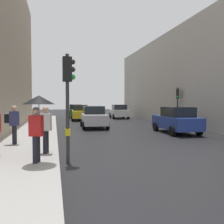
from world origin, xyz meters
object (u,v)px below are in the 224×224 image
object	(u,v)px
pedestrian_with_black_backpack	(45,127)
car_blue_van	(176,120)
car_silver_hatchback	(94,117)
pedestrian_with_umbrella	(38,110)
pedestrian_with_grey_backpack	(13,122)
traffic_light_near_left	(68,88)
car_green_estate	(75,111)
car_white_compact	(119,112)
traffic_light_mid_street	(178,100)
car_yellow_taxi	(80,113)

from	to	relation	value
pedestrian_with_black_backpack	car_blue_van	bearing A→B (deg)	31.96
car_silver_hatchback	pedestrian_with_umbrella	world-z (taller)	pedestrian_with_umbrella
car_blue_van	pedestrian_with_grey_backpack	size ratio (longest dim) A/B	2.41
traffic_light_near_left	pedestrian_with_black_backpack	world-z (taller)	traffic_light_near_left
car_green_estate	car_white_compact	bearing A→B (deg)	-34.63
car_green_estate	pedestrian_with_umbrella	size ratio (longest dim) A/B	2.01
traffic_light_near_left	car_white_compact	bearing A→B (deg)	70.30
car_white_compact	traffic_light_mid_street	bearing A→B (deg)	-78.50
car_green_estate	car_blue_van	distance (m)	19.28
car_silver_hatchback	car_blue_van	world-z (taller)	same
car_silver_hatchback	car_green_estate	distance (m)	13.94
traffic_light_mid_street	car_white_compact	xyz separation A→B (m)	(-2.22, 10.91, -1.42)
car_silver_hatchback	car_white_compact	size ratio (longest dim) A/B	0.99
car_silver_hatchback	car_green_estate	bearing A→B (deg)	91.17
traffic_light_mid_street	pedestrian_with_grey_backpack	distance (m)	13.97
car_silver_hatchback	car_yellow_taxi	size ratio (longest dim) A/B	0.99
car_silver_hatchback	pedestrian_with_black_backpack	size ratio (longest dim) A/B	2.42
car_yellow_taxi	pedestrian_with_black_backpack	world-z (taller)	pedestrian_with_black_backpack
pedestrian_with_grey_backpack	car_green_estate	bearing A→B (deg)	77.77
traffic_light_mid_street	car_blue_van	bearing A→B (deg)	-119.61
car_yellow_taxi	pedestrian_with_umbrella	bearing A→B (deg)	-99.76
traffic_light_mid_street	pedestrian_with_grey_backpack	size ratio (longest dim) A/B	1.88
traffic_light_mid_street	car_yellow_taxi	distance (m)	11.70
pedestrian_with_umbrella	car_silver_hatchback	bearing A→B (deg)	72.26
pedestrian_with_black_backpack	traffic_light_near_left	bearing A→B (deg)	-49.27
traffic_light_near_left	pedestrian_with_umbrella	distance (m)	1.30
car_white_compact	pedestrian_with_grey_backpack	world-z (taller)	pedestrian_with_grey_backpack
car_yellow_taxi	car_green_estate	bearing A→B (deg)	90.68
traffic_light_near_left	pedestrian_with_umbrella	world-z (taller)	traffic_light_near_left
pedestrian_with_umbrella	car_blue_van	bearing A→B (deg)	38.05
traffic_light_near_left	car_silver_hatchback	size ratio (longest dim) A/B	0.87
traffic_light_mid_street	car_green_estate	xyz separation A→B (m)	(-7.44, 14.51, -1.42)
pedestrian_with_black_backpack	pedestrian_with_grey_backpack	size ratio (longest dim) A/B	1.00
car_green_estate	car_yellow_taxi	distance (m)	5.53
pedestrian_with_black_backpack	pedestrian_with_grey_backpack	distance (m)	2.76
car_green_estate	car_yellow_taxi	world-z (taller)	same
car_blue_van	pedestrian_with_black_backpack	distance (m)	9.78
car_yellow_taxi	traffic_light_near_left	bearing A→B (deg)	-97.16
car_green_estate	car_yellow_taxi	xyz separation A→B (m)	(0.07, -5.53, 0.00)
car_silver_hatchback	car_white_compact	distance (m)	11.45
car_blue_van	pedestrian_with_black_backpack	size ratio (longest dim) A/B	2.41
traffic_light_near_left	car_yellow_taxi	size ratio (longest dim) A/B	0.86
car_white_compact	car_yellow_taxi	size ratio (longest dim) A/B	1.00
traffic_light_near_left	car_green_estate	xyz separation A→B (m)	(2.35, 24.73, -1.70)
pedestrian_with_umbrella	pedestrian_with_black_backpack	distance (m)	1.58
traffic_light_mid_street	car_white_compact	bearing A→B (deg)	101.50
traffic_light_mid_street	car_green_estate	distance (m)	16.36
car_white_compact	car_silver_hatchback	bearing A→B (deg)	-115.51
traffic_light_near_left	traffic_light_mid_street	bearing A→B (deg)	46.26
traffic_light_near_left	pedestrian_with_black_backpack	bearing A→B (deg)	130.73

